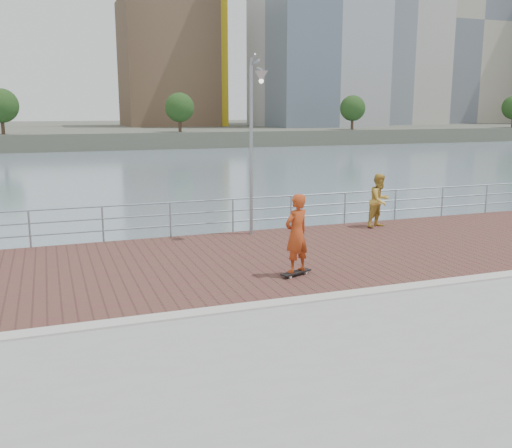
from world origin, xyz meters
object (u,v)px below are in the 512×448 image
object	(u,v)px
street_lamp	(255,115)
bystander	(380,201)
skateboarder	(297,234)
guardrail	(202,214)

from	to	relation	value
street_lamp	bystander	xyz separation A→B (m)	(4.45, -0.05, -2.85)
skateboarder	bystander	distance (m)	6.62
street_lamp	bystander	size ratio (longest dim) A/B	2.93
street_lamp	skateboarder	world-z (taller)	street_lamp
skateboarder	guardrail	bearing A→B (deg)	-102.00
guardrail	bystander	xyz separation A→B (m)	(5.93, -0.94, 0.24)
skateboarder	bystander	world-z (taller)	skateboarder
street_lamp	skateboarder	distance (m)	5.19
bystander	skateboarder	bearing A→B (deg)	-159.89
guardrail	bystander	bearing A→B (deg)	-9.00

